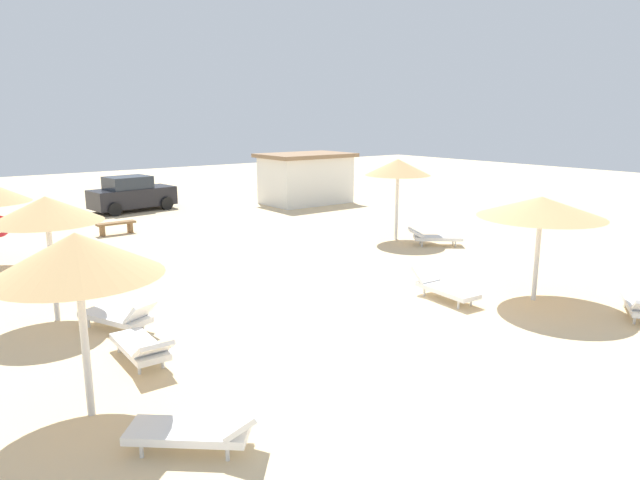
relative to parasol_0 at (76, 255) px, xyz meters
The scene contains 14 objects.
ground_plane 7.78m from the parasol_0, ahead, with size 80.00×80.00×0.00m, color beige.
parasol_0 is the anchor object (origin of this frame).
parasol_2 10.70m from the parasol_0, ahead, with size 3.09×3.09×2.67m.
parasol_3 4.87m from the parasol_0, 83.14° to the left, with size 2.41×2.41×2.88m.
parasol_4 14.45m from the parasol_0, 26.10° to the left, with size 2.43×2.43×3.05m.
lounger_0 3.12m from the parasol_0, 64.20° to the right, with size 1.86×1.72×0.70m.
lounger_2 9.15m from the parasol_0, ahead, with size 0.78×1.93×0.72m.
lounger_3 4.30m from the parasol_0, 65.29° to the left, with size 1.34×1.97×0.77m.
lounger_4 14.34m from the parasol_0, 19.68° to the left, with size 1.89×1.70×0.63m.
lounger_5 2.98m from the parasol_0, 46.31° to the left, with size 0.67×1.91×0.67m.
lounger_6 9.53m from the parasol_0, 81.04° to the left, with size 1.89×0.65×0.73m.
bench_1 14.71m from the parasol_0, 70.89° to the left, with size 1.51×0.43×0.49m.
parked_car 20.41m from the parasol_0, 69.19° to the left, with size 4.18×2.39×1.72m.
beach_cabana 22.31m from the parasol_0, 45.55° to the left, with size 4.76×3.26×2.66m.
Camera 1 is at (-9.30, -9.28, 4.61)m, focal length 31.56 mm.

